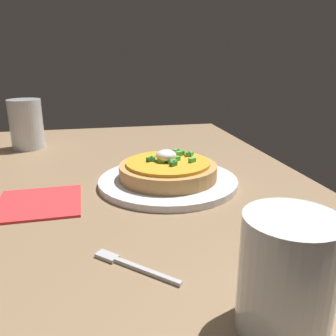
{
  "coord_description": "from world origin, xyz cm",
  "views": [
    {
      "loc": [
        -62.94,
        -0.91,
        25.48
      ],
      "look_at": [
        -2.74,
        -13.71,
        5.74
      ],
      "focal_mm": 37.36,
      "sensor_mm": 36.0,
      "label": 1
    }
  ],
  "objects_px": {
    "cup_near": "(286,281)",
    "napkin": "(39,203)",
    "cup_far": "(27,127)",
    "fork": "(129,265)",
    "plate": "(168,181)",
    "pizza": "(168,170)"
  },
  "relations": [
    {
      "from": "fork",
      "to": "napkin",
      "type": "bearing_deg",
      "value": -15.1
    },
    {
      "from": "napkin",
      "to": "pizza",
      "type": "bearing_deg",
      "value": -78.29
    },
    {
      "from": "plate",
      "to": "cup_far",
      "type": "bearing_deg",
      "value": 41.1
    },
    {
      "from": "cup_near",
      "to": "napkin",
      "type": "xyz_separation_m",
      "value": [
        0.33,
        0.25,
        -0.05
      ]
    },
    {
      "from": "cup_near",
      "to": "fork",
      "type": "relative_size",
      "value": 1.19
    },
    {
      "from": "plate",
      "to": "pizza",
      "type": "bearing_deg",
      "value": -15.06
    },
    {
      "from": "cup_near",
      "to": "cup_far",
      "type": "height_order",
      "value": "cup_far"
    },
    {
      "from": "plate",
      "to": "fork",
      "type": "xyz_separation_m",
      "value": [
        -0.25,
        0.1,
        -0.0
      ]
    },
    {
      "from": "plate",
      "to": "pizza",
      "type": "distance_m",
      "value": 0.02
    },
    {
      "from": "pizza",
      "to": "fork",
      "type": "bearing_deg",
      "value": 158.62
    },
    {
      "from": "cup_far",
      "to": "fork",
      "type": "height_order",
      "value": "cup_far"
    },
    {
      "from": "cup_near",
      "to": "napkin",
      "type": "distance_m",
      "value": 0.41
    },
    {
      "from": "plate",
      "to": "cup_far",
      "type": "xyz_separation_m",
      "value": [
        0.34,
        0.3,
        0.05
      ]
    },
    {
      "from": "pizza",
      "to": "napkin",
      "type": "xyz_separation_m",
      "value": [
        -0.05,
        0.22,
        -0.03
      ]
    },
    {
      "from": "fork",
      "to": "napkin",
      "type": "xyz_separation_m",
      "value": [
        0.21,
        0.13,
        -0.0
      ]
    },
    {
      "from": "cup_far",
      "to": "napkin",
      "type": "xyz_separation_m",
      "value": [
        -0.39,
        -0.08,
        -0.05
      ]
    },
    {
      "from": "fork",
      "to": "napkin",
      "type": "height_order",
      "value": "same"
    },
    {
      "from": "pizza",
      "to": "napkin",
      "type": "relative_size",
      "value": 1.37
    },
    {
      "from": "plate",
      "to": "napkin",
      "type": "bearing_deg",
      "value": 101.67
    },
    {
      "from": "plate",
      "to": "cup_far",
      "type": "relative_size",
      "value": 2.05
    },
    {
      "from": "cup_far",
      "to": "fork",
      "type": "relative_size",
      "value": 1.4
    },
    {
      "from": "cup_far",
      "to": "napkin",
      "type": "distance_m",
      "value": 0.4
    }
  ]
}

